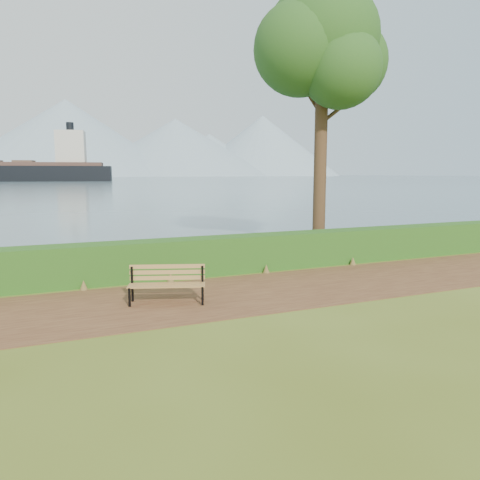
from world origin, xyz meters
name	(u,v)px	position (x,y,z in m)	size (l,w,h in m)	color
ground	(243,297)	(0.00, 0.00, 0.00)	(140.00, 140.00, 0.00)	#54611B
path	(238,294)	(0.00, 0.30, 0.01)	(40.00, 3.40, 0.01)	#4F2B1B
hedge	(205,256)	(0.00, 2.60, 0.50)	(32.00, 0.85, 1.00)	#214F16
water	(46,178)	(0.00, 260.00, 0.01)	(700.00, 510.00, 0.00)	#485D73
mountains	(28,141)	(-9.17, 406.05, 27.70)	(585.00, 190.00, 70.00)	#7F98AA
bench	(167,281)	(-1.66, 0.22, 0.46)	(1.66, 0.97, 0.80)	black
tree	(323,45)	(4.83, 4.48, 6.90)	(4.82, 4.01, 9.29)	#372216
cargo_ship	(8,172)	(-12.82, 160.35, 3.15)	(70.35, 23.17, 21.10)	black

